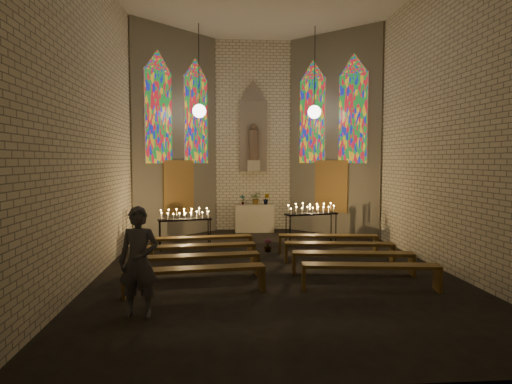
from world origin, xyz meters
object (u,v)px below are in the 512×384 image
at_px(aisle_flower_pot, 268,246).
at_px(votive_stand_left, 185,217).
at_px(visitor, 139,262).
at_px(altar, 254,218).
at_px(votive_stand_right, 311,211).

xyz_separation_m(aisle_flower_pot, votive_stand_left, (-2.37, 0.54, 0.78)).
bearing_deg(visitor, altar, 81.90).
xyz_separation_m(altar, votive_stand_left, (-2.27, -3.16, 0.47)).
height_order(votive_stand_left, votive_stand_right, votive_stand_right).
height_order(altar, votive_stand_right, votive_stand_right).
xyz_separation_m(altar, visitor, (-2.60, -8.83, 0.42)).
height_order(aisle_flower_pot, visitor, visitor).
distance_m(votive_stand_left, visitor, 5.68).
xyz_separation_m(votive_stand_right, visitor, (-4.16, -6.17, -0.12)).
distance_m(altar, visitor, 9.22).
distance_m(aisle_flower_pot, visitor, 5.85).
distance_m(aisle_flower_pot, votive_stand_left, 2.55).
bearing_deg(altar, votive_stand_left, -125.68).
bearing_deg(aisle_flower_pot, votive_stand_left, 167.05).
xyz_separation_m(votive_stand_left, votive_stand_right, (3.83, 0.50, 0.07)).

